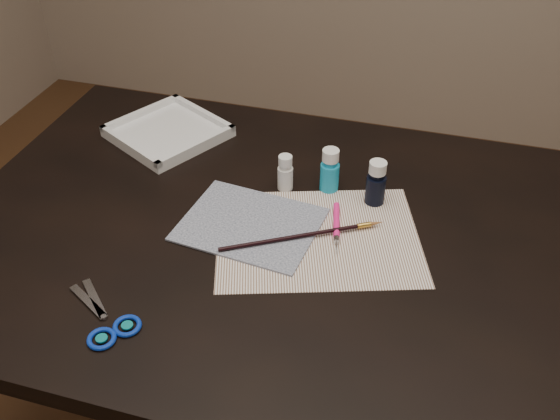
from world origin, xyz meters
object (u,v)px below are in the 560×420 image
(scissors, at_px, (96,313))
(palette_tray, at_px, (168,131))
(paint_bottle_cyan, at_px, (330,170))
(paint_bottle_navy, at_px, (376,183))
(canvas, at_px, (250,224))
(paper, at_px, (318,237))
(paint_bottle_white, at_px, (285,172))

(scissors, bearing_deg, palette_tray, -48.36)
(paint_bottle_cyan, bearing_deg, paint_bottle_navy, -10.69)
(paint_bottle_navy, distance_m, palette_tray, 0.53)
(canvas, height_order, paint_bottle_navy, paint_bottle_navy)
(palette_tray, bearing_deg, paint_bottle_navy, -13.39)
(paper, height_order, paint_bottle_navy, paint_bottle_navy)
(canvas, height_order, scissors, scissors)
(paint_bottle_white, bearing_deg, paper, -52.83)
(paint_bottle_navy, bearing_deg, palette_tray, 166.61)
(paint_bottle_navy, xyz_separation_m, scissors, (-0.39, -0.43, -0.04))
(paint_bottle_navy, height_order, scissors, paint_bottle_navy)
(canvas, height_order, paint_bottle_white, paint_bottle_white)
(canvas, xyz_separation_m, paint_bottle_white, (0.03, 0.14, 0.04))
(paper, distance_m, canvas, 0.14)
(paint_bottle_white, height_order, paint_bottle_cyan, paint_bottle_cyan)
(scissors, height_order, palette_tray, palette_tray)
(canvas, bearing_deg, paper, 1.22)
(paint_bottle_white, height_order, paint_bottle_navy, paint_bottle_navy)
(scissors, xyz_separation_m, palette_tray, (-0.12, 0.56, 0.01))
(palette_tray, bearing_deg, paint_bottle_cyan, -14.02)
(canvas, bearing_deg, scissors, -120.66)
(paper, height_order, paint_bottle_cyan, paint_bottle_cyan)
(canvas, bearing_deg, paint_bottle_white, 76.87)
(canvas, height_order, paint_bottle_cyan, paint_bottle_cyan)
(canvas, relative_size, palette_tray, 1.14)
(paper, distance_m, scissors, 0.43)
(canvas, xyz_separation_m, scissors, (-0.17, -0.29, 0.00))
(paper, bearing_deg, canvas, -178.78)
(paint_bottle_cyan, distance_m, paint_bottle_navy, 0.10)
(paper, xyz_separation_m, paint_bottle_cyan, (-0.01, 0.16, 0.05))
(palette_tray, bearing_deg, paint_bottle_white, -21.17)
(paint_bottle_cyan, height_order, paint_bottle_navy, same)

